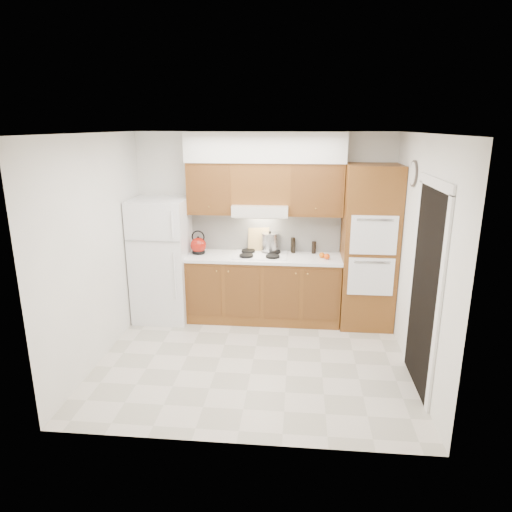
{
  "coord_description": "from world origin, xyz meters",
  "views": [
    {
      "loc": [
        0.49,
        -4.85,
        2.68
      ],
      "look_at": [
        -0.01,
        0.45,
        1.15
      ],
      "focal_mm": 32.0,
      "sensor_mm": 36.0,
      "label": 1
    }
  ],
  "objects_px": {
    "oven_cabinet": "(369,248)",
    "stock_pot": "(270,242)",
    "fridge": "(162,260)",
    "kettle": "(198,245)"
  },
  "relations": [
    {
      "from": "fridge",
      "to": "stock_pot",
      "type": "height_order",
      "value": "fridge"
    },
    {
      "from": "kettle",
      "to": "stock_pot",
      "type": "distance_m",
      "value": 1.0
    },
    {
      "from": "fridge",
      "to": "stock_pot",
      "type": "distance_m",
      "value": 1.54
    },
    {
      "from": "oven_cabinet",
      "to": "stock_pot",
      "type": "xyz_separation_m",
      "value": [
        -1.34,
        0.2,
        -0.01
      ]
    },
    {
      "from": "kettle",
      "to": "stock_pot",
      "type": "xyz_separation_m",
      "value": [
        0.99,
        0.15,
        0.03
      ]
    },
    {
      "from": "oven_cabinet",
      "to": "stock_pot",
      "type": "relative_size",
      "value": 8.98
    },
    {
      "from": "fridge",
      "to": "kettle",
      "type": "relative_size",
      "value": 7.74
    },
    {
      "from": "kettle",
      "to": "stock_pot",
      "type": "relative_size",
      "value": 0.91
    },
    {
      "from": "fridge",
      "to": "kettle",
      "type": "bearing_deg",
      "value": 8.89
    },
    {
      "from": "stock_pot",
      "to": "fridge",
      "type": "bearing_deg",
      "value": -171.14
    }
  ]
}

